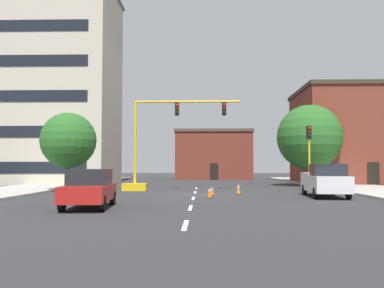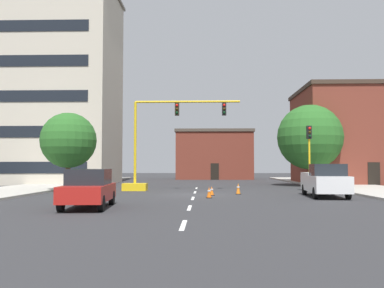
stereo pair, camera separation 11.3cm
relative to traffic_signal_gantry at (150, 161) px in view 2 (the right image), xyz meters
name	(u,v)px [view 2 (the right image)]	position (x,y,z in m)	size (l,w,h in m)	color
ground_plane	(194,195)	(3.47, -4.36, -2.23)	(160.00, 160.00, 0.00)	#2D2D30
sidewalk_left	(39,187)	(-9.87, 3.64, -2.16)	(6.00, 56.00, 0.14)	#B2ADA3
sidewalk_right	(357,188)	(16.81, 3.64, -2.16)	(6.00, 56.00, 0.14)	#B2ADA3
lane_stripe_seg_0	(183,225)	(3.47, -18.36, -2.23)	(0.16, 2.40, 0.01)	silver
lane_stripe_seg_1	(189,208)	(3.47, -12.86, -2.23)	(0.16, 2.40, 0.01)	silver
lane_stripe_seg_2	(193,198)	(3.47, -7.36, -2.23)	(0.16, 2.40, 0.01)	silver
lane_stripe_seg_3	(195,192)	(3.47, -1.86, -2.23)	(0.16, 2.40, 0.01)	silver
lane_stripe_seg_4	(196,188)	(3.47, 3.64, -2.23)	(0.16, 2.40, 0.01)	silver
building_tall_left	(44,87)	(-13.09, 12.51, 8.13)	(15.53, 10.41, 20.70)	beige
building_brick_center	(214,155)	(5.51, 28.15, 1.21)	(10.77, 7.50, 6.86)	brown
building_row_right	(353,136)	(19.70, 12.72, 2.73)	(11.25, 10.82, 9.90)	brown
traffic_signal_gantry	(150,161)	(0.00, 0.00, 0.00)	(8.85, 1.20, 6.83)	yellow
traffic_light_pole_right	(309,143)	(11.80, -0.89, 1.30)	(0.32, 0.47, 4.80)	yellow
tree_left_near	(68,140)	(-5.67, -1.77, 1.47)	(4.00, 4.00, 5.72)	#4C3823
tree_right_mid	(310,137)	(13.88, 7.30, 2.28)	(6.00, 6.00, 7.52)	brown
pickup_truck_white	(325,181)	(11.41, -6.08, -1.26)	(2.35, 5.52, 1.99)	white
sedan_red_near_left	(89,188)	(-1.04, -13.07, -1.34)	(2.20, 4.63, 1.74)	#B21E19
traffic_cone_roadside_a	(238,189)	(6.37, -3.80, -1.87)	(0.36, 0.36, 0.74)	black
traffic_cone_roadside_b	(209,192)	(4.41, -7.13, -1.91)	(0.36, 0.36, 0.66)	black
traffic_cone_roadside_c	(212,191)	(4.60, -5.05, -1.94)	(0.36, 0.36, 0.59)	black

